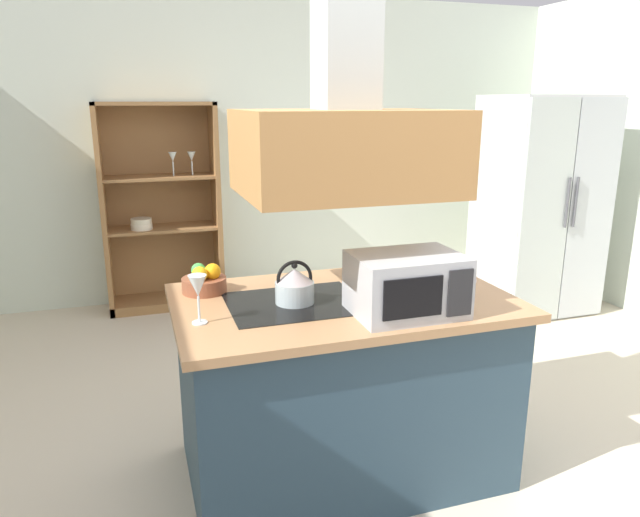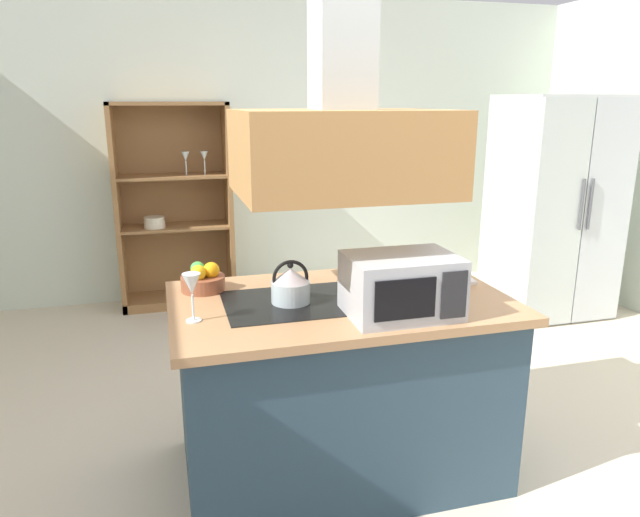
{
  "view_description": "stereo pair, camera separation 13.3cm",
  "coord_description": "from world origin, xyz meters",
  "px_view_note": "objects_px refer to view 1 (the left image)",
  "views": [
    {
      "loc": [
        -1.12,
        -2.43,
        1.79
      ],
      "look_at": [
        -0.23,
        0.34,
        1.0
      ],
      "focal_mm": 32.87,
      "sensor_mm": 36.0,
      "label": 1
    },
    {
      "loc": [
        -1.0,
        -2.47,
        1.79
      ],
      "look_at": [
        -0.23,
        0.34,
        1.0
      ],
      "focal_mm": 32.87,
      "sensor_mm": 36.0,
      "label": 2
    }
  ],
  "objects_px": {
    "dish_cabinet": "(162,219)",
    "microwave": "(407,284)",
    "cutting_board": "(436,276)",
    "kettle": "(295,285)",
    "fruit_bowl": "(204,281)",
    "refrigerator": "(539,206)",
    "wine_glass_on_counter": "(198,288)"
  },
  "relations": [
    {
      "from": "dish_cabinet",
      "to": "microwave",
      "type": "bearing_deg",
      "value": -74.46
    },
    {
      "from": "dish_cabinet",
      "to": "cutting_board",
      "type": "height_order",
      "value": "dish_cabinet"
    },
    {
      "from": "fruit_bowl",
      "to": "wine_glass_on_counter",
      "type": "bearing_deg",
      "value": -100.06
    },
    {
      "from": "cutting_board",
      "to": "microwave",
      "type": "relative_size",
      "value": 0.74
    },
    {
      "from": "refrigerator",
      "to": "cutting_board",
      "type": "xyz_separation_m",
      "value": [
        -1.85,
        -1.57,
        -0.01
      ]
    },
    {
      "from": "kettle",
      "to": "cutting_board",
      "type": "xyz_separation_m",
      "value": [
        0.8,
        0.15,
        -0.08
      ]
    },
    {
      "from": "kettle",
      "to": "wine_glass_on_counter",
      "type": "xyz_separation_m",
      "value": [
        -0.44,
        -0.12,
        0.07
      ]
    },
    {
      "from": "microwave",
      "to": "wine_glass_on_counter",
      "type": "height_order",
      "value": "microwave"
    },
    {
      "from": "dish_cabinet",
      "to": "kettle",
      "type": "bearing_deg",
      "value": -81.23
    },
    {
      "from": "fruit_bowl",
      "to": "refrigerator",
      "type": "bearing_deg",
      "value": 25.38
    },
    {
      "from": "microwave",
      "to": "fruit_bowl",
      "type": "relative_size",
      "value": 2.18
    },
    {
      "from": "kettle",
      "to": "wine_glass_on_counter",
      "type": "relative_size",
      "value": 0.96
    },
    {
      "from": "microwave",
      "to": "fruit_bowl",
      "type": "distance_m",
      "value": 0.97
    },
    {
      "from": "dish_cabinet",
      "to": "kettle",
      "type": "distance_m",
      "value": 2.83
    },
    {
      "from": "dish_cabinet",
      "to": "cutting_board",
      "type": "distance_m",
      "value": 2.92
    },
    {
      "from": "fruit_bowl",
      "to": "dish_cabinet",
      "type": "bearing_deg",
      "value": 91.46
    },
    {
      "from": "kettle",
      "to": "fruit_bowl",
      "type": "bearing_deg",
      "value": 141.8
    },
    {
      "from": "refrigerator",
      "to": "wine_glass_on_counter",
      "type": "relative_size",
      "value": 8.89
    },
    {
      "from": "refrigerator",
      "to": "microwave",
      "type": "xyz_separation_m",
      "value": [
        -2.23,
        -1.99,
        0.11
      ]
    },
    {
      "from": "refrigerator",
      "to": "fruit_bowl",
      "type": "height_order",
      "value": "refrigerator"
    },
    {
      "from": "dish_cabinet",
      "to": "wine_glass_on_counter",
      "type": "height_order",
      "value": "dish_cabinet"
    },
    {
      "from": "cutting_board",
      "to": "fruit_bowl",
      "type": "xyz_separation_m",
      "value": [
        -1.16,
        0.14,
        0.04
      ]
    },
    {
      "from": "dish_cabinet",
      "to": "microwave",
      "type": "relative_size",
      "value": 3.86
    },
    {
      "from": "microwave",
      "to": "cutting_board",
      "type": "bearing_deg",
      "value": 48.19
    },
    {
      "from": "kettle",
      "to": "wine_glass_on_counter",
      "type": "height_order",
      "value": "wine_glass_on_counter"
    },
    {
      "from": "microwave",
      "to": "fruit_bowl",
      "type": "bearing_deg",
      "value": 144.68
    },
    {
      "from": "kettle",
      "to": "microwave",
      "type": "bearing_deg",
      "value": -32.62
    },
    {
      "from": "wine_glass_on_counter",
      "to": "refrigerator",
      "type": "bearing_deg",
      "value": 30.74
    },
    {
      "from": "dish_cabinet",
      "to": "kettle",
      "type": "relative_size",
      "value": 8.99
    },
    {
      "from": "refrigerator",
      "to": "wine_glass_on_counter",
      "type": "distance_m",
      "value": 3.59
    },
    {
      "from": "refrigerator",
      "to": "microwave",
      "type": "height_order",
      "value": "refrigerator"
    },
    {
      "from": "refrigerator",
      "to": "wine_glass_on_counter",
      "type": "height_order",
      "value": "refrigerator"
    }
  ]
}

